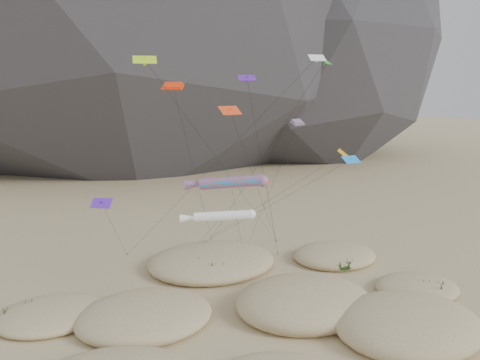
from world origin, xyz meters
The scene contains 9 objects.
ground centered at (0.00, 0.00, 0.00)m, with size 500.00×500.00×0.00m, color #CCB789.
dunes centered at (-1.40, 4.09, 0.72)m, with size 48.19×37.85×3.94m.
dune_grass centered at (-1.10, 2.99, 0.86)m, with size 44.63×26.68×1.45m.
kite_stakes centered at (0.89, 23.55, 0.15)m, with size 21.53×6.84×0.30m.
rainbow_tube_kite centered at (-2.08, 10.06, 12.46)m, with size 10.24×13.70×13.47m.
white_tube_kite centered at (-4.39, 5.79, 10.10)m, with size 6.99×20.43×10.84m.
orange_parafoil centered at (-7.17, 12.40, 22.16)m, with size 9.27×14.72×22.94m.
multi_parafoil centered at (7.77, 13.85, 18.05)m, with size 3.93×10.30×18.71m.
delta_kites centered at (2.44, 12.36, 18.65)m, with size 29.81×18.62×26.17m.
Camera 1 is at (-17.29, -36.14, 22.44)m, focal length 35.00 mm.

